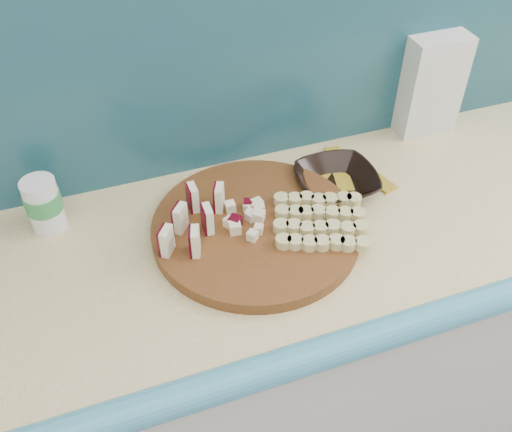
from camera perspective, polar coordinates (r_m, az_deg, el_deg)
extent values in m
cube|color=white|center=(1.22, -4.61, 20.70)|extent=(3.60, 0.04, 2.60)
cube|color=beige|center=(1.58, 3.87, -13.62)|extent=(2.20, 0.60, 0.88)
cube|color=#E5C586|center=(1.23, 4.83, -1.68)|extent=(2.20, 0.60, 0.03)
cube|color=teal|center=(1.06, 11.38, -12.31)|extent=(2.20, 0.06, 0.03)
cube|color=teal|center=(1.29, 0.30, 15.35)|extent=(2.20, 0.02, 0.50)
cylinder|color=#4E2C10|center=(1.20, 0.00, -1.19)|extent=(0.57, 0.57, 0.03)
cube|color=#F1EAC1|center=(1.12, -8.88, -2.48)|extent=(0.03, 0.04, 0.06)
cube|color=#430412|center=(1.12, -9.38, -2.47)|extent=(0.02, 0.04, 0.06)
cube|color=#F1EAC1|center=(1.16, -7.53, -0.23)|extent=(0.03, 0.04, 0.06)
cube|color=#430412|center=(1.16, -8.01, -0.22)|extent=(0.02, 0.04, 0.06)
cube|color=#F1EAC1|center=(1.21, -6.28, 1.86)|extent=(0.03, 0.04, 0.06)
cube|color=#430412|center=(1.21, -6.74, 1.87)|extent=(0.02, 0.04, 0.06)
cube|color=#F1EAC1|center=(1.11, -6.05, -2.55)|extent=(0.03, 0.04, 0.06)
cube|color=#430412|center=(1.11, -6.55, -2.54)|extent=(0.02, 0.04, 0.06)
cube|color=#F1EAC1|center=(1.16, -4.80, -0.28)|extent=(0.03, 0.04, 0.06)
cube|color=#430412|center=(1.16, -5.28, -0.27)|extent=(0.02, 0.04, 0.06)
cube|color=#F1EAC1|center=(1.20, -3.64, 1.82)|extent=(0.03, 0.04, 0.06)
cube|color=#430412|center=(1.20, -4.11, 1.83)|extent=(0.02, 0.04, 0.06)
cube|color=#EFE6BF|center=(1.18, -0.83, -0.31)|extent=(0.02, 0.02, 0.02)
cube|color=#EFE6BF|center=(1.18, -0.47, -0.09)|extent=(0.02, 0.02, 0.02)
cube|color=#430412|center=(1.19, -0.34, 0.29)|extent=(0.02, 0.02, 0.02)
cube|color=#EFE6BF|center=(1.19, -1.04, 0.04)|extent=(0.02, 0.02, 0.02)
cube|color=#EFE6BF|center=(1.19, -1.23, 0.34)|extent=(0.02, 0.02, 0.02)
cube|color=#EFE6BF|center=(1.20, -1.74, 0.56)|extent=(0.02, 0.02, 0.02)
cube|color=#EFE6BF|center=(1.19, -1.71, 0.02)|extent=(0.02, 0.02, 0.02)
cube|color=#EFE6BF|center=(1.19, -2.24, -0.01)|extent=(0.02, 0.02, 0.02)
cube|color=#430412|center=(1.18, -2.76, -0.28)|extent=(0.02, 0.02, 0.02)
cube|color=#EFE6BF|center=(1.18, -1.99, -0.49)|extent=(0.02, 0.02, 0.02)
cube|color=#EFE6BF|center=(1.17, -2.15, -0.86)|extent=(0.02, 0.02, 0.02)
cube|color=#EFE6BF|center=(1.17, -1.46, -0.58)|extent=(0.02, 0.02, 0.02)
cube|color=#EFE6BF|center=(1.17, -1.31, -0.89)|extent=(0.02, 0.02, 0.02)
cube|color=#EFE6BF|center=(1.16, -0.83, -1.12)|extent=(0.02, 0.02, 0.02)
cube|color=#430412|center=(1.17, -0.90, -0.57)|extent=(0.02, 0.02, 0.02)
cube|color=#EFE6BF|center=(1.17, -0.39, -0.57)|extent=(0.02, 0.02, 0.02)
cylinder|color=#CABF7B|center=(1.13, 2.68, -2.66)|extent=(0.03, 0.03, 0.02)
cylinder|color=#CABF7B|center=(1.13, 4.00, -2.69)|extent=(0.03, 0.03, 0.02)
cylinder|color=#CABF7B|center=(1.14, 5.33, -2.70)|extent=(0.03, 0.03, 0.02)
cylinder|color=#CABF7B|center=(1.14, 6.65, -2.72)|extent=(0.03, 0.03, 0.02)
cylinder|color=#CABF7B|center=(1.14, 7.96, -2.74)|extent=(0.03, 0.03, 0.02)
cylinder|color=#CABF7B|center=(1.14, 9.26, -2.75)|extent=(0.03, 0.03, 0.02)
cylinder|color=#CABF7B|center=(1.15, 10.56, -2.77)|extent=(0.03, 0.03, 0.02)
cylinder|color=#CABF7B|center=(1.16, 2.66, -1.14)|extent=(0.03, 0.03, 0.02)
cylinder|color=#CABF7B|center=(1.16, 3.95, -1.16)|extent=(0.03, 0.03, 0.02)
cylinder|color=#CABF7B|center=(1.17, 5.24, -1.19)|extent=(0.03, 0.03, 0.02)
cylinder|color=#CABF7B|center=(1.17, 6.52, -1.21)|extent=(0.03, 0.03, 0.02)
cylinder|color=#CABF7B|center=(1.17, 7.80, -1.23)|extent=(0.03, 0.03, 0.02)
cylinder|color=#CABF7B|center=(1.17, 9.07, -1.24)|extent=(0.03, 0.03, 0.02)
cylinder|color=#CABF7B|center=(1.18, 10.33, -1.26)|extent=(0.03, 0.03, 0.02)
cylinder|color=#CABF7B|center=(1.20, 2.64, 0.30)|extent=(0.03, 0.03, 0.02)
cylinder|color=#CABF7B|center=(1.20, 3.90, 0.28)|extent=(0.03, 0.03, 0.02)
cylinder|color=#CABF7B|center=(1.20, 5.15, 0.25)|extent=(0.03, 0.03, 0.02)
cylinder|color=#CABF7B|center=(1.20, 6.40, 0.23)|extent=(0.03, 0.03, 0.02)
cylinder|color=#CABF7B|center=(1.20, 7.64, 0.21)|extent=(0.03, 0.03, 0.02)
cylinder|color=#CABF7B|center=(1.21, 8.88, 0.19)|extent=(0.03, 0.03, 0.02)
cylinder|color=#CABF7B|center=(1.21, 10.11, 0.16)|extent=(0.03, 0.03, 0.02)
cylinder|color=#CABF7B|center=(1.23, 2.63, 1.66)|extent=(0.03, 0.03, 0.02)
cylinder|color=#CABF7B|center=(1.23, 3.85, 1.64)|extent=(0.03, 0.03, 0.02)
cylinder|color=#CABF7B|center=(1.23, 5.07, 1.62)|extent=(0.03, 0.03, 0.02)
cylinder|color=#CABF7B|center=(1.23, 6.28, 1.59)|extent=(0.03, 0.03, 0.02)
cylinder|color=#CABF7B|center=(1.24, 7.49, 1.57)|extent=(0.03, 0.03, 0.02)
cylinder|color=#CABF7B|center=(1.24, 8.70, 1.54)|extent=(0.03, 0.03, 0.02)
cylinder|color=#CABF7B|center=(1.24, 9.90, 1.52)|extent=(0.03, 0.03, 0.02)
imported|color=black|center=(1.31, 8.05, 3.44)|extent=(0.19, 0.19, 0.04)
cube|color=silver|center=(1.52, 16.82, 12.68)|extent=(0.15, 0.11, 0.25)
cylinder|color=white|center=(1.26, -20.44, 1.05)|extent=(0.07, 0.07, 0.12)
cylinder|color=#348F4A|center=(1.25, -20.55, 1.40)|extent=(0.08, 0.08, 0.04)
cube|color=gold|center=(1.34, 6.20, 3.63)|extent=(0.16, 0.14, 0.01)
cube|color=gold|center=(1.38, 8.29, 4.71)|extent=(0.08, 0.18, 0.01)
cube|color=gold|center=(1.38, 10.89, 4.36)|extent=(0.09, 0.18, 0.01)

